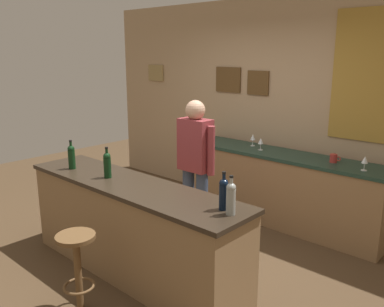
{
  "coord_description": "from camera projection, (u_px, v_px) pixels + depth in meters",
  "views": [
    {
      "loc": [
        2.86,
        -2.68,
        2.11
      ],
      "look_at": [
        0.0,
        0.45,
        1.05
      ],
      "focal_mm": 38.18,
      "sensor_mm": 36.0,
      "label": 1
    }
  ],
  "objects": [
    {
      "name": "bartender",
      "position": [
        195.0,
        163.0,
        4.42
      ],
      "size": [
        0.52,
        0.21,
        1.62
      ],
      "color": "#384766",
      "rests_on": "ground_plane"
    },
    {
      "name": "side_counter",
      "position": [
        280.0,
        188.0,
        5.12
      ],
      "size": [
        2.67,
        0.56,
        0.9
      ],
      "color": "olive",
      "rests_on": "ground_plane"
    },
    {
      "name": "coffee_mug",
      "position": [
        334.0,
        158.0,
        4.57
      ],
      "size": [
        0.12,
        0.08,
        0.09
      ],
      "color": "#B2332D",
      "rests_on": "side_counter"
    },
    {
      "name": "wine_bottle_b",
      "position": [
        107.0,
        164.0,
        3.93
      ],
      "size": [
        0.07,
        0.07,
        0.31
      ],
      "color": "black",
      "rests_on": "bar_counter"
    },
    {
      "name": "wine_glass_b",
      "position": [
        261.0,
        141.0,
        5.14
      ],
      "size": [
        0.07,
        0.07,
        0.16
      ],
      "color": "silver",
      "rests_on": "side_counter"
    },
    {
      "name": "wine_bottle_d",
      "position": [
        231.0,
        197.0,
        3.03
      ],
      "size": [
        0.07,
        0.07,
        0.31
      ],
      "color": "#999E99",
      "rests_on": "bar_counter"
    },
    {
      "name": "bar_counter",
      "position": [
        132.0,
        229.0,
        3.9
      ],
      "size": [
        2.55,
        0.6,
        0.92
      ],
      "color": "olive",
      "rests_on": "ground_plane"
    },
    {
      "name": "wine_glass_a",
      "position": [
        253.0,
        138.0,
        5.37
      ],
      "size": [
        0.07,
        0.07,
        0.16
      ],
      "color": "silver",
      "rests_on": "side_counter"
    },
    {
      "name": "wine_glass_c",
      "position": [
        365.0,
        160.0,
        4.25
      ],
      "size": [
        0.07,
        0.07,
        0.16
      ],
      "color": "silver",
      "rests_on": "side_counter"
    },
    {
      "name": "wine_bottle_c",
      "position": [
        224.0,
        193.0,
        3.13
      ],
      "size": [
        0.07,
        0.07,
        0.31
      ],
      "color": "black",
      "rests_on": "bar_counter"
    },
    {
      "name": "ground_plane",
      "position": [
        163.0,
        257.0,
        4.3
      ],
      "size": [
        10.0,
        10.0,
        0.0
      ],
      "primitive_type": "plane",
      "color": "#4C3823"
    },
    {
      "name": "bar_stool",
      "position": [
        77.0,
        260.0,
        3.33
      ],
      "size": [
        0.32,
        0.32,
        0.68
      ],
      "color": "brown",
      "rests_on": "ground_plane"
    },
    {
      "name": "wine_bottle_a",
      "position": [
        72.0,
        156.0,
        4.23
      ],
      "size": [
        0.07,
        0.07,
        0.31
      ],
      "color": "black",
      "rests_on": "bar_counter"
    },
    {
      "name": "back_wall",
      "position": [
        274.0,
        106.0,
        5.39
      ],
      "size": [
        6.0,
        0.09,
        2.8
      ],
      "color": "tan",
      "rests_on": "ground_plane"
    }
  ]
}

